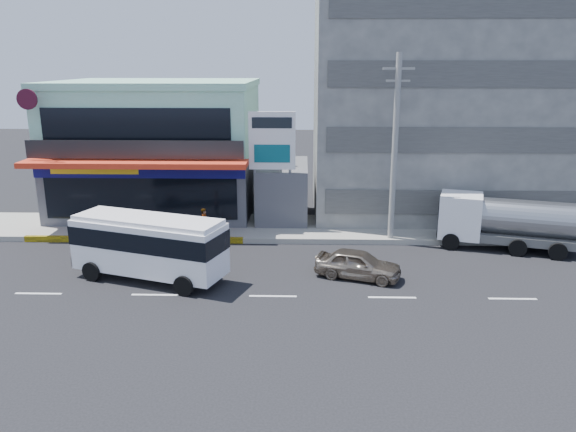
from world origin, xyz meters
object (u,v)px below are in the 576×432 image
(tanker_truck, at_px, (503,221))
(motorcycle_rider, at_px, (205,233))
(sedan, at_px, (358,264))
(concrete_building, at_px, (440,103))
(satellite_dish, at_px, (282,166))
(utility_pole_near, at_px, (395,149))
(billboard, at_px, (272,147))
(shop_building, at_px, (160,151))
(minibus, at_px, (149,243))

(tanker_truck, height_order, motorcycle_rider, tanker_truck)
(sedan, distance_m, motorcycle_rider, 9.01)
(concrete_building, xyz_separation_m, motorcycle_rider, (-14.00, -8.20, -6.33))
(satellite_dish, height_order, utility_pole_near, utility_pole_near)
(tanker_truck, bearing_deg, billboard, 167.92)
(shop_building, height_order, concrete_building, concrete_building)
(utility_pole_near, distance_m, sedan, 7.22)
(billboard, bearing_deg, tanker_truck, -12.08)
(minibus, bearing_deg, satellite_dish, 58.64)
(satellite_dish, height_order, minibus, satellite_dish)
(concrete_building, relative_size, utility_pole_near, 1.60)
(shop_building, distance_m, utility_pole_near, 15.50)
(satellite_dish, bearing_deg, billboard, -105.52)
(concrete_building, distance_m, billboard, 12.17)
(minibus, height_order, tanker_truck, minibus)
(concrete_building, bearing_deg, billboard, -151.08)
(shop_building, distance_m, sedan, 16.94)
(satellite_dish, bearing_deg, motorcycle_rider, -133.60)
(concrete_building, relative_size, sedan, 4.12)
(satellite_dish, height_order, billboard, billboard)
(minibus, relative_size, motorcycle_rider, 3.62)
(utility_pole_near, bearing_deg, minibus, -154.18)
(tanker_truck, relative_size, motorcycle_rider, 3.64)
(concrete_building, distance_m, utility_pole_near, 8.79)
(minibus, xyz_separation_m, sedan, (9.38, 0.44, -1.08))
(concrete_building, height_order, motorcycle_rider, concrete_building)
(satellite_dish, distance_m, billboard, 2.31)
(sedan, height_order, motorcycle_rider, motorcycle_rider)
(billboard, distance_m, sedan, 9.23)
(utility_pole_near, bearing_deg, motorcycle_rider, -176.57)
(utility_pole_near, bearing_deg, shop_building, 154.94)
(billboard, relative_size, tanker_truck, 0.94)
(motorcycle_rider, bearing_deg, utility_pole_near, 3.43)
(utility_pole_near, height_order, motorcycle_rider, utility_pole_near)
(shop_building, height_order, satellite_dish, shop_building)
(concrete_building, xyz_separation_m, satellite_dish, (-10.00, -4.00, -3.42))
(satellite_dish, xyz_separation_m, billboard, (-0.50, -1.80, 1.35))
(concrete_building, distance_m, motorcycle_rider, 17.42)
(concrete_building, xyz_separation_m, billboard, (-10.50, -5.80, -2.07))
(concrete_building, distance_m, minibus, 21.13)
(utility_pole_near, height_order, sedan, utility_pole_near)
(shop_building, bearing_deg, utility_pole_near, -25.06)
(concrete_building, bearing_deg, shop_building, -176.65)
(minibus, relative_size, tanker_truck, 0.99)
(satellite_dish, distance_m, sedan, 9.99)
(shop_building, bearing_deg, minibus, -78.94)
(shop_building, distance_m, minibus, 12.60)
(billboard, height_order, motorcycle_rider, billboard)
(concrete_building, distance_m, satellite_dish, 11.30)
(billboard, relative_size, utility_pole_near, 0.69)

